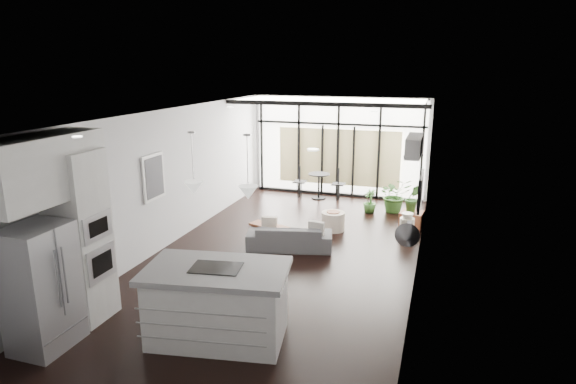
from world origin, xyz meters
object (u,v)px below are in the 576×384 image
Objects in this scene: fridge at (41,288)px; milk_can at (407,226)px; tv at (421,191)px; sofa at (289,233)px; island at (218,304)px; console_bench at (277,236)px; pouf at (333,221)px.

milk_can is at bearing 52.89° from fridge.
fridge is 1.53× the size of tv.
sofa reaches higher than milk_can.
island is 2.28m from fridge.
console_bench is at bearing 86.83° from island.
console_bench is at bearing -125.18° from pouf.
milk_can is at bearing 42.41° from console_bench.
island is 1.13× the size of fridge.
pouf is (2.60, 5.73, -0.63)m from fridge.
console_bench is 2.07× the size of milk_can.
fridge reaches higher than island.
console_bench is 1.57m from pouf.
sofa is at bearing -113.33° from pouf.
milk_can is (1.64, -0.13, 0.09)m from pouf.
sofa is 2.56m from milk_can.
fridge is 2.77× the size of milk_can.
fridge is 4.81m from sofa.
console_bench is 3.03m from tv.
pouf is (0.51, 4.86, -0.31)m from island.
fridge is 4.80m from console_bench.
sofa is 1.51m from pouf.
tv is at bearing 26.24° from console_bench.
sofa is 2.72m from tv.
island is at bearing 22.58° from fridge.
milk_can is at bearing -164.16° from sofa.
pouf reaches higher than console_bench.
sofa is (-0.09, 3.47, -0.18)m from island.
tv is at bearing 47.20° from fridge.
sofa is at bearing -0.28° from console_bench.
island reaches higher than pouf.
sofa is at bearing 65.26° from fridge.
fridge is at bearing -92.90° from console_bench.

